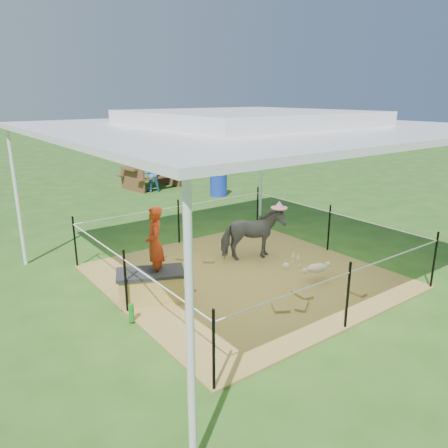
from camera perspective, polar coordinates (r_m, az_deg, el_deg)
ground at (r=7.91m, az=2.61°, el=-6.91°), size 90.00×90.00×0.00m
hay_patch at (r=7.91m, az=2.61°, el=-6.81°), size 4.60×4.60×0.03m
canopy_tent at (r=7.28m, az=2.89°, el=12.93°), size 6.30×6.30×2.90m
rope_fence at (r=7.68m, az=2.67°, el=-2.50°), size 4.54×4.54×1.00m
straw_bale at (r=7.01m, az=-9.50°, el=-8.14°), size 1.09×0.85×0.43m
dark_cloth at (r=6.92m, az=-9.60°, el=-6.30°), size 1.17×0.92×0.05m
woman at (r=6.76m, az=-9.07°, el=-1.76°), size 0.43×0.50×1.17m
green_bottle at (r=6.47m, az=-12.00°, el=-11.28°), size 0.10×0.10×0.27m
pony at (r=8.50m, az=3.72°, el=-1.37°), size 1.32×0.92×1.02m
pink_hat at (r=8.34m, az=3.79°, el=2.44°), size 0.32×0.32×0.15m
foal at (r=7.73m, az=12.09°, el=-5.43°), size 1.10×0.81×0.55m
trash_barrel at (r=14.12m, az=-0.73°, el=5.43°), size 0.73×0.73×0.85m
picnic_table_near at (r=15.58m, az=-9.55°, el=6.15°), size 2.10×1.65×0.80m
picnic_table_far at (r=18.19m, az=-3.65°, el=7.80°), size 2.33×2.23×0.79m
distant_person at (r=14.92m, az=-9.50°, el=6.52°), size 0.70×0.62×1.22m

